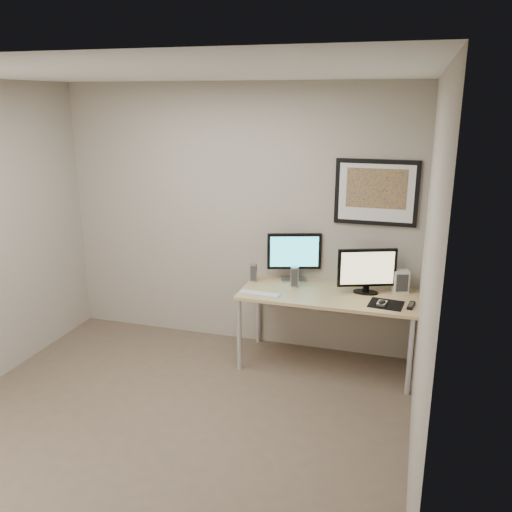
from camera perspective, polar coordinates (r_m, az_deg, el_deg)
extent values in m
plane|color=brown|center=(4.45, -9.26, -17.30)|extent=(3.60, 3.60, 0.00)
plane|color=white|center=(3.72, -11.18, 18.35)|extent=(3.60, 3.60, 0.00)
plane|color=gray|center=(5.41, -2.07, 4.07)|extent=(3.60, 0.00, 3.60)
plane|color=gray|center=(3.50, 17.34, -3.67)|extent=(0.00, 3.40, 3.40)
cube|color=#A3814F|center=(5.01, 7.61, -4.05)|extent=(1.60, 0.70, 0.03)
cylinder|color=silver|center=(5.04, -1.78, -8.28)|extent=(0.04, 0.04, 0.70)
cylinder|color=silver|center=(5.58, 0.24, -5.74)|extent=(0.04, 0.04, 0.70)
cylinder|color=silver|center=(4.82, 15.90, -10.15)|extent=(0.04, 0.04, 0.70)
cylinder|color=silver|center=(5.39, 16.07, -7.27)|extent=(0.04, 0.04, 0.70)
cube|color=black|center=(5.06, 12.55, 6.53)|extent=(0.75, 0.03, 0.60)
cube|color=silver|center=(5.05, 12.54, 6.50)|extent=(0.67, 0.00, 0.52)
cube|color=yellow|center=(5.04, 12.56, 6.95)|extent=(0.54, 0.00, 0.36)
cube|color=#ADADB2|center=(5.31, 3.98, -2.48)|extent=(0.28, 0.23, 0.02)
cube|color=#ADADB2|center=(5.29, 3.99, -1.86)|extent=(0.06, 0.05, 0.10)
cube|color=black|center=(5.22, 4.04, 0.50)|extent=(0.50, 0.19, 0.35)
cube|color=#32C1C8|center=(5.21, 4.00, 0.45)|extent=(0.44, 0.15, 0.30)
cube|color=black|center=(5.06, 11.46, -3.75)|extent=(0.26, 0.20, 0.02)
cube|color=black|center=(5.05, 11.48, -3.38)|extent=(0.06, 0.06, 0.05)
cube|color=black|center=(4.98, 11.61, -1.20)|extent=(0.51, 0.22, 0.35)
cube|color=tan|center=(4.97, 11.59, -1.26)|extent=(0.45, 0.18, 0.30)
cylinder|color=#ADADB2|center=(5.26, -0.27, -1.74)|extent=(0.08, 0.08, 0.17)
cylinder|color=#ADADB2|center=(5.11, 4.07, -2.20)|extent=(0.09, 0.09, 0.20)
cube|color=silver|center=(4.93, 0.36, -3.97)|extent=(0.40, 0.14, 0.01)
cube|color=black|center=(4.83, 13.53, -4.95)|extent=(0.31, 0.28, 0.00)
ellipsoid|color=black|center=(4.81, 13.13, -4.77)|extent=(0.08, 0.12, 0.04)
cube|color=black|center=(4.84, 16.01, -5.00)|extent=(0.07, 0.19, 0.02)
cube|color=silver|center=(5.13, 14.98, -2.58)|extent=(0.16, 0.14, 0.21)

